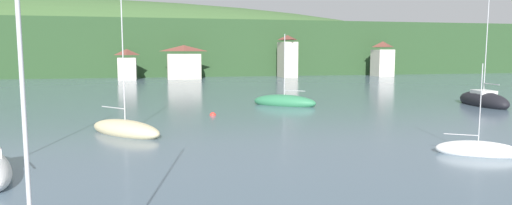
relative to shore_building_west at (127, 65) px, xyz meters
name	(u,v)px	position (x,y,z in m)	size (l,w,h in m)	color
wooded_hillside	(101,53)	(-8.92, 36.88, 2.34)	(352.00, 53.25, 31.72)	#264223
shore_building_west	(127,65)	(0.00, 0.00, 0.00)	(3.59, 4.23, 6.00)	beige
shore_building_westcentral	(184,63)	(11.03, -0.26, 0.38)	(6.94, 3.69, 6.79)	#BCB29E
shore_building_central	(287,57)	(33.10, 0.78, 1.48)	(3.17, 5.88, 9.03)	#BCB29E
shore_building_eastcentral	(382,59)	(55.17, 0.15, 0.87)	(3.88, 4.53, 7.79)	beige
sailboat_far_2	(483,101)	(37.39, -52.74, -2.42)	(3.70, 7.88, 12.07)	black
sailboat_mid_4	(478,150)	(21.52, -71.32, -2.67)	(4.13, 3.19, 5.04)	white
sailboat_mid_6	(125,130)	(3.24, -61.10, -2.60)	(5.55, 5.92, 9.44)	#CCBC8E
sailboat_far_7	(284,102)	(17.86, -48.27, -2.56)	(6.41, 5.63, 7.55)	#2D754C
mooring_buoy_mid	(213,115)	(9.93, -53.67, -2.91)	(0.54, 0.54, 0.54)	red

